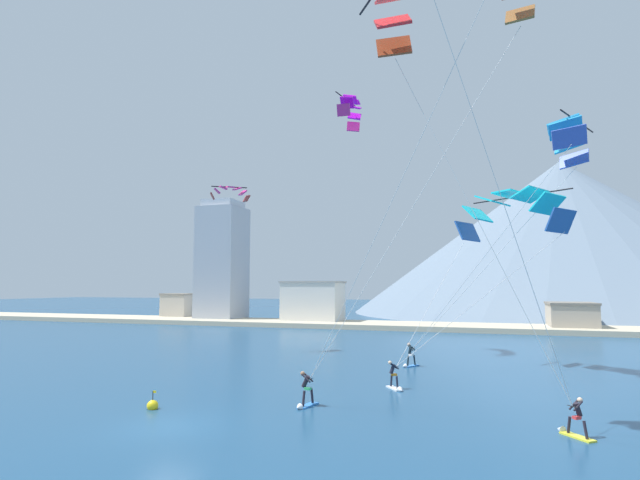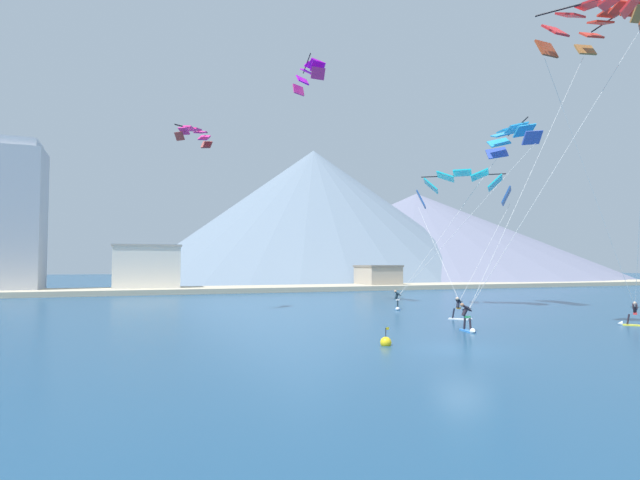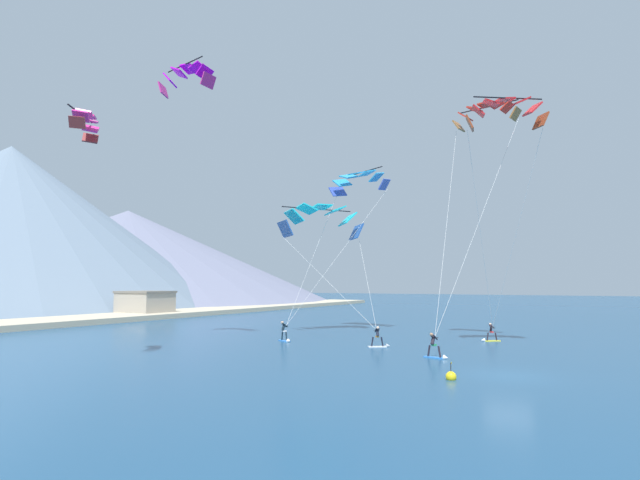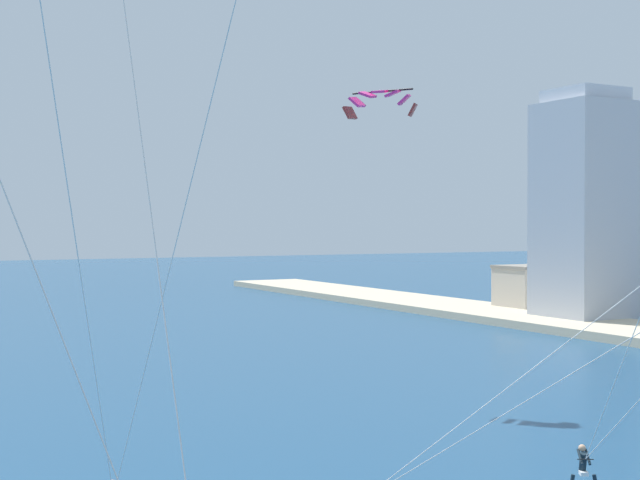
% 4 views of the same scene
% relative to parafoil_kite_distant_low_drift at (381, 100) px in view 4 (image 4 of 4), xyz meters
% --- Properties ---
extents(parafoil_kite_distant_low_drift, '(3.42, 3.17, 1.49)m').
position_rel_parafoil_kite_distant_low_drift_xyz_m(parafoil_kite_distant_low_drift, '(0.00, 0.00, 0.00)').
color(parafoil_kite_distant_low_drift, maroon).
extents(shore_building_quay_east, '(5.21, 4.80, 4.75)m').
position_rel_parafoil_kite_distant_low_drift_xyz_m(shore_building_quay_east, '(-29.33, 35.58, -12.71)').
color(shore_building_quay_east, '#B7AD9E').
rests_on(shore_building_quay_east, ground).
extents(highrise_tower, '(7.00, 7.00, 20.73)m').
position_rel_parafoil_kite_distant_low_drift_xyz_m(highrise_tower, '(-19.79, 33.86, -4.94)').
color(highrise_tower, '#A8ADB7').
rests_on(highrise_tower, ground).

